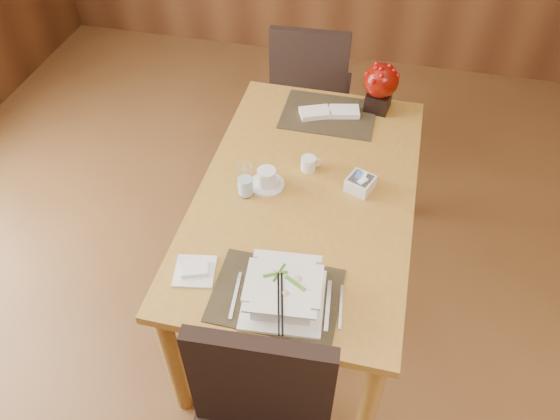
% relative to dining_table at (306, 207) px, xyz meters
% --- Properties ---
extents(ground, '(6.00, 6.00, 0.00)m').
position_rel_dining_table_xyz_m(ground, '(0.00, -0.60, -0.65)').
color(ground, brown).
rests_on(ground, ground).
extents(dining_table, '(0.90, 1.50, 0.75)m').
position_rel_dining_table_xyz_m(dining_table, '(0.00, 0.00, 0.00)').
color(dining_table, '#B38131').
rests_on(dining_table, ground).
extents(placemat_near, '(0.45, 0.33, 0.01)m').
position_rel_dining_table_xyz_m(placemat_near, '(0.00, -0.55, 0.10)').
color(placemat_near, black).
rests_on(placemat_near, dining_table).
extents(placemat_far, '(0.45, 0.33, 0.01)m').
position_rel_dining_table_xyz_m(placemat_far, '(0.00, 0.55, 0.10)').
color(placemat_far, black).
rests_on(placemat_far, dining_table).
extents(soup_setting, '(0.31, 0.31, 0.11)m').
position_rel_dining_table_xyz_m(soup_setting, '(0.03, -0.57, 0.15)').
color(soup_setting, white).
rests_on(soup_setting, dining_table).
extents(coffee_cup, '(0.15, 0.15, 0.08)m').
position_rel_dining_table_xyz_m(coffee_cup, '(-0.17, -0.01, 0.13)').
color(coffee_cup, white).
rests_on(coffee_cup, dining_table).
extents(water_glass, '(0.09, 0.09, 0.16)m').
position_rel_dining_table_xyz_m(water_glass, '(-0.24, -0.08, 0.18)').
color(water_glass, white).
rests_on(water_glass, dining_table).
extents(creamer_jug, '(0.11, 0.11, 0.06)m').
position_rel_dining_table_xyz_m(creamer_jug, '(-0.02, 0.14, 0.13)').
color(creamer_jug, white).
rests_on(creamer_jug, dining_table).
extents(sugar_caddy, '(0.13, 0.13, 0.06)m').
position_rel_dining_table_xyz_m(sugar_caddy, '(0.22, 0.06, 0.13)').
color(sugar_caddy, white).
rests_on(sugar_caddy, dining_table).
extents(berry_decor, '(0.17, 0.17, 0.25)m').
position_rel_dining_table_xyz_m(berry_decor, '(0.23, 0.65, 0.24)').
color(berry_decor, black).
rests_on(berry_decor, dining_table).
extents(napkins_far, '(0.31, 0.18, 0.03)m').
position_rel_dining_table_xyz_m(napkins_far, '(0.01, 0.55, 0.12)').
color(napkins_far, white).
rests_on(napkins_far, dining_table).
extents(bread_plate, '(0.17, 0.17, 0.01)m').
position_rel_dining_table_xyz_m(bread_plate, '(-0.32, -0.52, 0.10)').
color(bread_plate, white).
rests_on(bread_plate, dining_table).
extents(far_chair, '(0.47, 0.48, 0.97)m').
position_rel_dining_table_xyz_m(far_chair, '(-0.18, 1.07, -0.11)').
color(far_chair, black).
rests_on(far_chair, ground).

